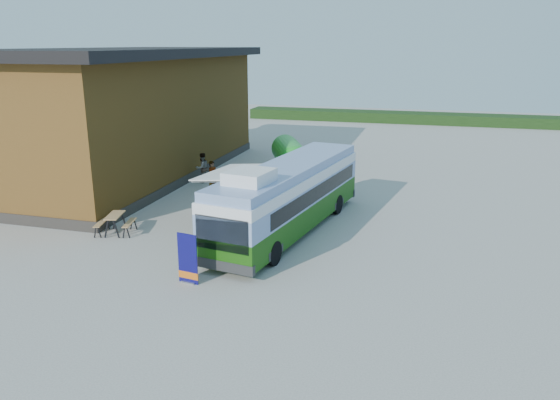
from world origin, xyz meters
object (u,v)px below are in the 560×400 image
(bus, at_px, (289,195))
(picnic_table, at_px, (115,219))
(person_b, at_px, (202,168))
(slurry_tanker, at_px, (290,155))
(banner, at_px, (188,263))
(person_a, at_px, (213,176))

(bus, relative_size, picnic_table, 6.44)
(person_b, height_order, slurry_tanker, slurry_tanker)
(banner, distance_m, person_b, 13.88)
(bus, distance_m, person_b, 9.86)
(person_a, relative_size, slurry_tanker, 0.30)
(picnic_table, xyz_separation_m, slurry_tanker, (4.40, 12.28, 0.64))
(person_b, distance_m, slurry_tanker, 5.40)
(person_b, bearing_deg, person_a, 72.95)
(slurry_tanker, bearing_deg, banner, -111.11)
(picnic_table, distance_m, person_b, 9.19)
(bus, height_order, person_a, bus)
(banner, xyz_separation_m, picnic_table, (-5.09, 3.73, -0.09))
(picnic_table, distance_m, slurry_tanker, 13.06)
(picnic_table, relative_size, person_b, 1.01)
(bus, height_order, picnic_table, bus)
(banner, bearing_deg, picnic_table, 153.32)
(person_a, xyz_separation_m, slurry_tanker, (3.08, 4.75, 0.42))
(picnic_table, relative_size, slurry_tanker, 0.32)
(bus, bearing_deg, slurry_tanker, 113.99)
(person_a, height_order, slurry_tanker, slurry_tanker)
(person_b, bearing_deg, bus, 79.38)
(slurry_tanker, bearing_deg, bus, -99.14)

